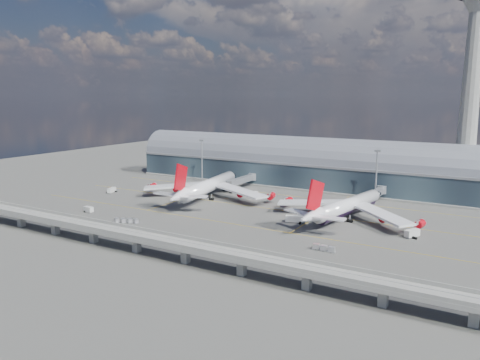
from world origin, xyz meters
The scene contains 20 objects.
ground centered at (0.00, 0.00, 0.00)m, with size 500.00×500.00×0.00m, color #474744.
taxi_lines centered at (0.00, 22.11, 0.01)m, with size 200.00×80.12×0.01m.
terminal centered at (0.00, 77.99, 11.34)m, with size 200.00×30.00×28.00m.
control_tower centered at (85.00, 83.00, 51.64)m, with size 19.00×19.00×103.00m.
guideway centered at (0.00, -55.00, 5.29)m, with size 220.00×8.50×7.20m.
floodlight_mast_left centered at (-50.00, 55.00, 13.63)m, with size 3.00×0.70×25.70m.
floodlight_mast_right centered at (50.00, 55.00, 13.63)m, with size 3.00×0.70×25.70m.
airliner_left centered at (-24.64, 22.52, 6.30)m, with size 68.61×72.20×22.04m.
airliner_right centered at (47.02, 18.93, 5.45)m, with size 63.06×65.98×21.01m.
jet_bridge_left centered at (-21.51, 53.12, 5.18)m, with size 4.40×28.00×7.25m.
jet_bridge_right centered at (50.83, 51.18, 5.18)m, with size 4.40×32.00×7.25m.
service_truck_0 centered at (-76.85, 9.77, 1.32)m, with size 3.70×6.51×2.56m.
service_truck_1 centered at (-54.61, -26.03, 1.31)m, with size 4.60×2.49×2.59m.
service_truck_2 centered at (30.84, 4.45, 1.50)m, with size 8.25×4.66×2.88m.
service_truck_3 centered at (75.53, 7.49, 1.49)m, with size 4.91×6.41×2.92m.
service_truck_4 centered at (-6.46, 38.13, 1.33)m, with size 2.47×4.65×2.63m.
service_truck_5 centered at (-48.11, 38.54, 1.39)m, with size 5.98×4.57×2.72m.
cargo_train_0 centered at (-28.09, -30.44, 0.92)m, with size 10.43×5.51×1.76m.
cargo_train_1 centered at (58.40, -39.74, 0.99)m, with size 8.55×4.60×1.89m.
cargo_train_2 centered at (53.07, -23.06, 0.95)m, with size 8.23×2.44×1.81m.
Camera 1 is at (103.55, -165.33, 51.19)m, focal length 35.00 mm.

